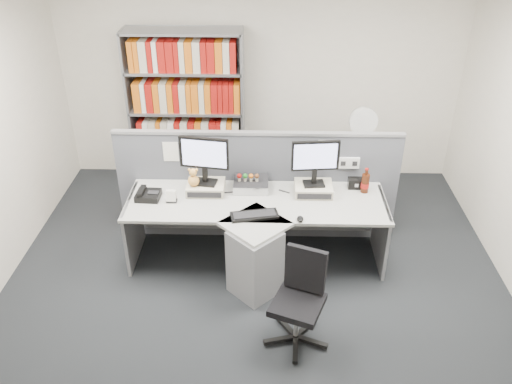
{
  "coord_description": "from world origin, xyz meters",
  "views": [
    {
      "loc": [
        0.11,
        -3.7,
        3.53
      ],
      "look_at": [
        0.0,
        0.65,
        0.92
      ],
      "focal_mm": 37.37,
      "sensor_mm": 36.0,
      "label": 1
    }
  ],
  "objects_px": {
    "desk_phone": "(148,195)",
    "desktop_pc": "(251,184)",
    "desk_fan": "(363,124)",
    "office_chair": "(300,296)",
    "mouse": "(300,219)",
    "shelving_unit": "(187,113)",
    "filing_cabinet": "(357,177)",
    "speaker": "(356,183)",
    "desk": "(256,235)",
    "cola_bottle": "(365,183)",
    "desk_calendar": "(171,197)",
    "monitor_right": "(315,159)",
    "keyboard": "(254,215)",
    "monitor_left": "(204,157)"
  },
  "relations": [
    {
      "from": "keyboard",
      "to": "desktop_pc",
      "type": "bearing_deg",
      "value": 95.31
    },
    {
      "from": "desk_phone",
      "to": "desktop_pc",
      "type": "bearing_deg",
      "value": 12.31
    },
    {
      "from": "keyboard",
      "to": "monitor_right",
      "type": "bearing_deg",
      "value": 37.34
    },
    {
      "from": "speaker",
      "to": "office_chair",
      "type": "xyz_separation_m",
      "value": [
        -0.63,
        -1.38,
        -0.32
      ]
    },
    {
      "from": "desk_fan",
      "to": "office_chair",
      "type": "xyz_separation_m",
      "value": [
        -0.8,
        -2.28,
        -0.59
      ]
    },
    {
      "from": "desk",
      "to": "speaker",
      "type": "height_order",
      "value": "speaker"
    },
    {
      "from": "mouse",
      "to": "cola_bottle",
      "type": "height_order",
      "value": "cola_bottle"
    },
    {
      "from": "mouse",
      "to": "desk_calendar",
      "type": "height_order",
      "value": "desk_calendar"
    },
    {
      "from": "mouse",
      "to": "shelving_unit",
      "type": "relative_size",
      "value": 0.05
    },
    {
      "from": "desk",
      "to": "office_chair",
      "type": "bearing_deg",
      "value": -65.54
    },
    {
      "from": "desk_calendar",
      "to": "speaker",
      "type": "distance_m",
      "value": 1.9
    },
    {
      "from": "cola_bottle",
      "to": "shelving_unit",
      "type": "xyz_separation_m",
      "value": [
        -2.0,
        1.43,
        0.15
      ]
    },
    {
      "from": "desktop_pc",
      "to": "shelving_unit",
      "type": "bearing_deg",
      "value": 121.22
    },
    {
      "from": "cola_bottle",
      "to": "desk_fan",
      "type": "distance_m",
      "value": 1.01
    },
    {
      "from": "desk",
      "to": "keyboard",
      "type": "xyz_separation_m",
      "value": [
        -0.01,
        -0.07,
        0.28
      ]
    },
    {
      "from": "cola_bottle",
      "to": "desk_fan",
      "type": "height_order",
      "value": "desk_fan"
    },
    {
      "from": "mouse",
      "to": "office_chair",
      "type": "bearing_deg",
      "value": -91.66
    },
    {
      "from": "mouse",
      "to": "desk_fan",
      "type": "xyz_separation_m",
      "value": [
        0.78,
        1.52,
        0.31
      ]
    },
    {
      "from": "desk_phone",
      "to": "filing_cabinet",
      "type": "height_order",
      "value": "desk_phone"
    },
    {
      "from": "speaker",
      "to": "desktop_pc",
      "type": "bearing_deg",
      "value": -178.12
    },
    {
      "from": "desk",
      "to": "keyboard",
      "type": "height_order",
      "value": "keyboard"
    },
    {
      "from": "desk_calendar",
      "to": "shelving_unit",
      "type": "bearing_deg",
      "value": 91.91
    },
    {
      "from": "speaker",
      "to": "desk_fan",
      "type": "bearing_deg",
      "value": 78.98
    },
    {
      "from": "monitor_left",
      "to": "desk_fan",
      "type": "relative_size",
      "value": 0.92
    },
    {
      "from": "monitor_right",
      "to": "desktop_pc",
      "type": "height_order",
      "value": "monitor_right"
    },
    {
      "from": "desk",
      "to": "desk_fan",
      "type": "xyz_separation_m",
      "value": [
        1.2,
        1.4,
        0.59
      ]
    },
    {
      "from": "desk_fan",
      "to": "desk",
      "type": "bearing_deg",
      "value": -130.62
    },
    {
      "from": "shelving_unit",
      "to": "office_chair",
      "type": "relative_size",
      "value": 2.35
    },
    {
      "from": "cola_bottle",
      "to": "shelving_unit",
      "type": "bearing_deg",
      "value": 144.56
    },
    {
      "from": "monitor_left",
      "to": "keyboard",
      "type": "xyz_separation_m",
      "value": [
        0.51,
        -0.45,
        -0.39
      ]
    },
    {
      "from": "keyboard",
      "to": "filing_cabinet",
      "type": "xyz_separation_m",
      "value": [
        1.21,
        1.47,
        -0.38
      ]
    },
    {
      "from": "desk_phone",
      "to": "filing_cabinet",
      "type": "bearing_deg",
      "value": 26.82
    },
    {
      "from": "monitor_right",
      "to": "keyboard",
      "type": "bearing_deg",
      "value": -142.66
    },
    {
      "from": "desk_calendar",
      "to": "filing_cabinet",
      "type": "bearing_deg",
      "value": 30.81
    },
    {
      "from": "shelving_unit",
      "to": "filing_cabinet",
      "type": "distance_m",
      "value": 2.24
    },
    {
      "from": "desktop_pc",
      "to": "desk_phone",
      "type": "relative_size",
      "value": 1.45
    },
    {
      "from": "desktop_pc",
      "to": "shelving_unit",
      "type": "relative_size",
      "value": 0.18
    },
    {
      "from": "keyboard",
      "to": "desk_phone",
      "type": "xyz_separation_m",
      "value": [
        -1.08,
        0.31,
        0.02
      ]
    },
    {
      "from": "speaker",
      "to": "cola_bottle",
      "type": "height_order",
      "value": "cola_bottle"
    },
    {
      "from": "shelving_unit",
      "to": "desk_fan",
      "type": "xyz_separation_m",
      "value": [
        2.1,
        -0.45,
        0.07
      ]
    },
    {
      "from": "monitor_right",
      "to": "filing_cabinet",
      "type": "bearing_deg",
      "value": 58.49
    },
    {
      "from": "desktop_pc",
      "to": "cola_bottle",
      "type": "relative_size",
      "value": 1.32
    },
    {
      "from": "keyboard",
      "to": "desk_phone",
      "type": "height_order",
      "value": "desk_phone"
    },
    {
      "from": "monitor_left",
      "to": "mouse",
      "type": "distance_m",
      "value": 1.14
    },
    {
      "from": "mouse",
      "to": "desk_phone",
      "type": "bearing_deg",
      "value": 166.44
    },
    {
      "from": "monitor_left",
      "to": "monitor_right",
      "type": "bearing_deg",
      "value": -0.0
    },
    {
      "from": "office_chair",
      "to": "mouse",
      "type": "bearing_deg",
      "value": 88.34
    },
    {
      "from": "keyboard",
      "to": "desk_fan",
      "type": "height_order",
      "value": "desk_fan"
    },
    {
      "from": "monitor_right",
      "to": "shelving_unit",
      "type": "distance_m",
      "value": 2.08
    },
    {
      "from": "desk",
      "to": "keyboard",
      "type": "bearing_deg",
      "value": -100.48
    }
  ]
}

